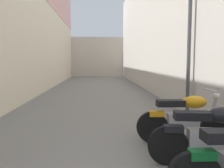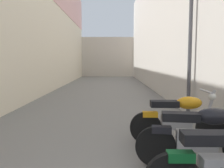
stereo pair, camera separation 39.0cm
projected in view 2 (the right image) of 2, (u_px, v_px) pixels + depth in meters
ground_plane at (102, 97)px, 10.33m from camera, size 40.40×40.40×0.00m
building_left at (47, 7)px, 11.88m from camera, size 0.45×24.40×8.50m
building_right at (160, 20)px, 11.96m from camera, size 0.45×24.40×7.35m
building_far_end at (108, 57)px, 25.27m from camera, size 8.33×2.00×4.06m
motorcycle_third at (201, 135)px, 3.38m from camera, size 1.84×0.58×1.04m
motorcycle_fourth at (180, 117)px, 4.45m from camera, size 1.85×0.58×1.04m
street_lamp at (188, 15)px, 6.15m from camera, size 0.79×0.18×4.74m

